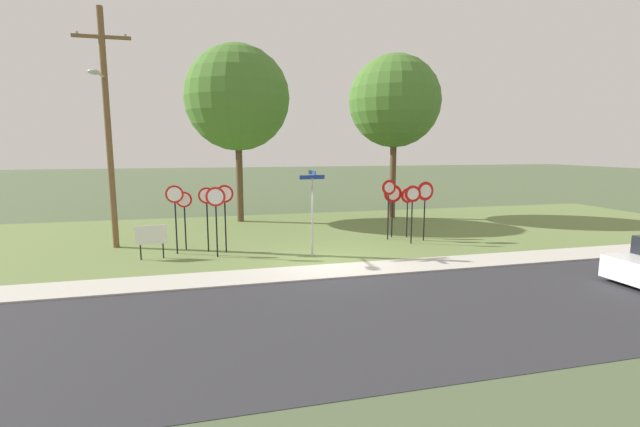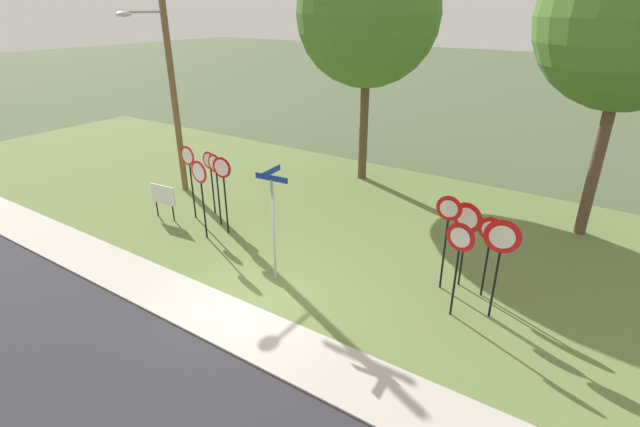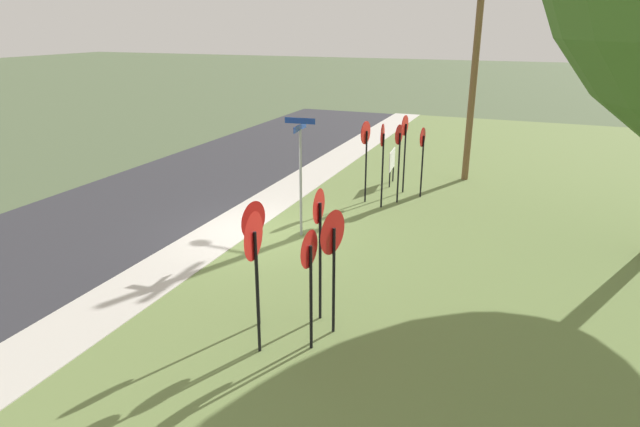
% 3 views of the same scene
% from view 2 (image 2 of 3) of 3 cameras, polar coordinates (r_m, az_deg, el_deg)
% --- Properties ---
extents(ground_plane, '(160.00, 160.00, 0.00)m').
position_cam_2_polar(ground_plane, '(12.18, -8.41, -11.13)').
color(ground_plane, '#4C5B3D').
extents(sidewalk_strip, '(44.00, 1.60, 0.06)m').
position_cam_2_polar(sidewalk_strip, '(11.70, -11.07, -12.81)').
color(sidewalk_strip, '#BCB7AD').
rests_on(sidewalk_strip, ground_plane).
extents(grass_median, '(44.00, 12.00, 0.04)m').
position_cam_2_polar(grass_median, '(16.45, 5.50, -1.03)').
color(grass_median, olive).
rests_on(grass_median, ground_plane).
extents(stop_sign_near_left, '(0.68, 0.12, 2.63)m').
position_cam_2_polar(stop_sign_near_left, '(15.11, -11.75, 4.12)').
color(stop_sign_near_left, black).
rests_on(stop_sign_near_left, grass_median).
extents(stop_sign_near_right, '(0.63, 0.12, 2.53)m').
position_cam_2_polar(stop_sign_near_right, '(15.82, -12.58, 4.58)').
color(stop_sign_near_right, black).
rests_on(stop_sign_near_right, grass_median).
extents(stop_sign_far_left, '(0.72, 0.12, 2.63)m').
position_cam_2_polar(stop_sign_far_left, '(14.94, -14.40, 3.66)').
color(stop_sign_far_left, black).
rests_on(stop_sign_far_left, grass_median).
extents(stop_sign_far_center, '(0.62, 0.10, 2.33)m').
position_cam_2_polar(stop_sign_far_center, '(16.85, -13.24, 5.20)').
color(stop_sign_far_center, black).
rests_on(stop_sign_far_center, grass_median).
extents(stop_sign_far_right, '(0.67, 0.11, 2.64)m').
position_cam_2_polar(stop_sign_far_right, '(16.56, -15.68, 5.50)').
color(stop_sign_far_right, black).
rests_on(stop_sign_far_right, grass_median).
extents(yield_sign_near_left, '(0.83, 0.13, 2.60)m').
position_cam_2_polar(yield_sign_near_left, '(11.35, 21.22, -3.70)').
color(yield_sign_near_left, black).
rests_on(yield_sign_near_left, grass_median).
extents(yield_sign_near_right, '(0.66, 0.11, 2.65)m').
position_cam_2_polar(yield_sign_near_right, '(12.16, 15.30, -0.93)').
color(yield_sign_near_right, black).
rests_on(yield_sign_near_right, grass_median).
extents(yield_sign_far_left, '(0.67, 0.11, 2.24)m').
position_cam_2_polar(yield_sign_far_left, '(12.27, 20.02, -2.94)').
color(yield_sign_far_left, black).
rests_on(yield_sign_far_left, grass_median).
extents(yield_sign_far_right, '(0.71, 0.14, 2.48)m').
position_cam_2_polar(yield_sign_far_right, '(11.17, 16.60, -4.07)').
color(yield_sign_far_right, black).
rests_on(yield_sign_far_right, grass_median).
extents(yield_sign_center, '(0.81, 0.19, 2.41)m').
position_cam_2_polar(yield_sign_center, '(12.49, 17.43, -1.35)').
color(yield_sign_center, black).
rests_on(yield_sign_center, grass_median).
extents(street_name_post, '(0.96, 0.81, 3.21)m').
position_cam_2_polar(street_name_post, '(12.21, -5.75, -0.40)').
color(street_name_post, '#9EA0A8').
rests_on(street_name_post, grass_median).
extents(utility_pole, '(2.10, 2.02, 9.34)m').
position_cam_2_polar(utility_pole, '(18.87, -18.17, 17.13)').
color(utility_pole, brown).
rests_on(utility_pole, grass_median).
extents(notice_board, '(1.10, 0.13, 1.25)m').
position_cam_2_polar(notice_board, '(17.18, -18.61, 1.98)').
color(notice_board, black).
rests_on(notice_board, grass_median).
extents(oak_tree_left, '(5.57, 5.57, 9.45)m').
position_cam_2_polar(oak_tree_left, '(19.51, 5.89, 23.11)').
color(oak_tree_left, brown).
rests_on(oak_tree_left, grass_median).
extents(oak_tree_right, '(5.17, 5.17, 9.22)m').
position_cam_2_polar(oak_tree_right, '(16.44, 33.90, 19.23)').
color(oak_tree_right, brown).
rests_on(oak_tree_right, grass_median).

